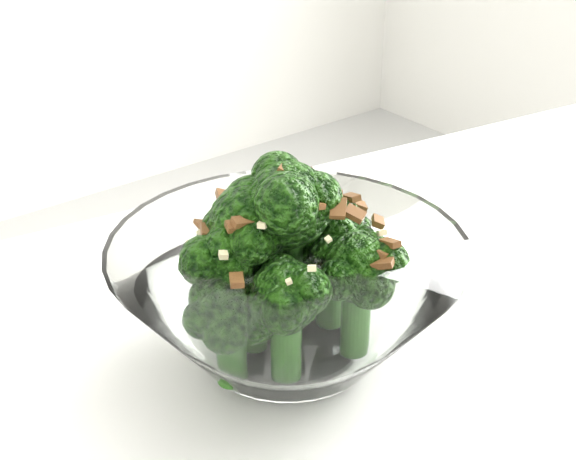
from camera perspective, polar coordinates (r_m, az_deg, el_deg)
broccoli_dish at (r=0.53m, az=-0.09°, el=-3.89°), size 0.21×0.21×0.13m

